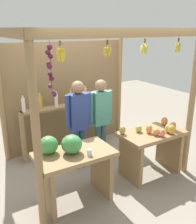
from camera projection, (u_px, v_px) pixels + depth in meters
ground_plane at (92, 164)px, 4.77m from camera, size 12.00×12.00×0.00m
market_stall at (80, 85)px, 4.67m from camera, size 2.75×2.16×2.45m
fruit_counter_left at (71, 161)px, 3.58m from camera, size 1.11×0.66×1.06m
fruit_counter_right at (152, 143)px, 4.31m from camera, size 1.11×0.64×0.95m
bottle_shelf_unit at (64, 115)px, 5.05m from camera, size 1.76×0.22×1.34m
vendor_man at (79, 118)px, 4.38m from camera, size 0.48×0.22×1.62m
vendor_woman at (101, 114)px, 4.67m from camera, size 0.48×0.21×1.58m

